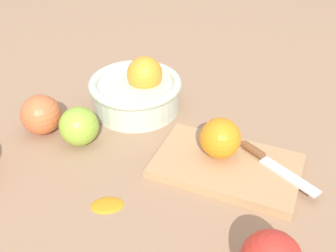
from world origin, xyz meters
name	(u,v)px	position (x,y,z in m)	size (l,w,h in m)	color
ground_plane	(162,155)	(0.00, 0.00, 0.00)	(2.40, 2.40, 0.00)	#997556
bowl	(137,90)	(-0.13, 0.11, 0.04)	(0.19, 0.19, 0.11)	beige
cutting_board	(226,166)	(0.11, 0.02, 0.01)	(0.24, 0.15, 0.02)	tan
orange_on_board	(220,138)	(0.09, 0.04, 0.05)	(0.07, 0.07, 0.07)	orange
knife	(268,161)	(0.17, 0.06, 0.02)	(0.15, 0.07, 0.01)	silver
apple_front_left	(41,115)	(-0.23, -0.05, 0.04)	(0.08, 0.08, 0.08)	#CC6638
apple_front_left_3	(79,126)	(-0.15, -0.04, 0.04)	(0.07, 0.07, 0.07)	#8EB738
citrus_peel	(107,204)	(-0.01, -0.15, 0.00)	(0.05, 0.04, 0.01)	orange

